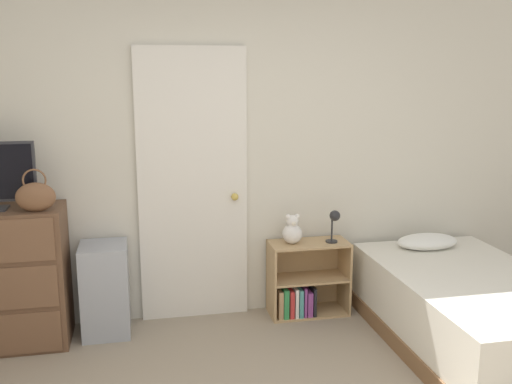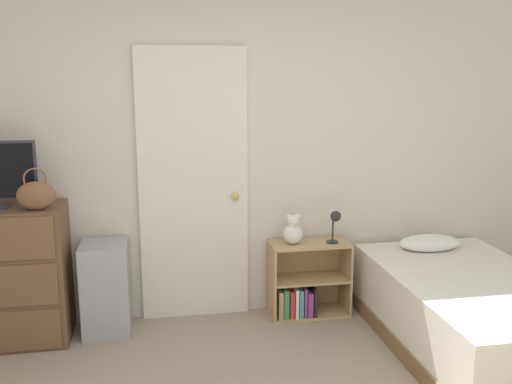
% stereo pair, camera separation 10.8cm
% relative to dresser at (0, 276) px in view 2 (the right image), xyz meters
% --- Properties ---
extents(wall_back, '(10.00, 0.06, 2.55)m').
position_rel_dresser_xyz_m(wall_back, '(1.56, 0.27, 0.79)').
color(wall_back, beige).
rests_on(wall_back, ground_plane).
extents(door_closed, '(0.82, 0.09, 2.07)m').
position_rel_dresser_xyz_m(door_closed, '(1.37, 0.22, 0.54)').
color(door_closed, silver).
rests_on(door_closed, ground_plane).
extents(dresser, '(0.91, 0.45, 0.98)m').
position_rel_dresser_xyz_m(dresser, '(0.00, 0.00, 0.00)').
color(dresser, brown).
rests_on(dresser, ground_plane).
extents(handbag, '(0.25, 0.11, 0.29)m').
position_rel_dresser_xyz_m(handbag, '(0.31, -0.13, 0.59)').
color(handbag, brown).
rests_on(handbag, dresser).
extents(storage_bin, '(0.34, 0.36, 0.67)m').
position_rel_dresser_xyz_m(storage_bin, '(0.70, 0.04, -0.15)').
color(storage_bin, '#999EA8').
rests_on(storage_bin, ground_plane).
extents(bookshelf, '(0.62, 0.29, 0.58)m').
position_rel_dresser_xyz_m(bookshelf, '(2.20, 0.08, -0.26)').
color(bookshelf, tan).
rests_on(bookshelf, ground_plane).
extents(teddy_bear, '(0.15, 0.15, 0.23)m').
position_rel_dresser_xyz_m(teddy_bear, '(2.11, 0.08, 0.20)').
color(teddy_bear, silver).
rests_on(teddy_bear, bookshelf).
extents(desk_lamp, '(0.10, 0.10, 0.26)m').
position_rel_dresser_xyz_m(desk_lamp, '(2.43, 0.04, 0.27)').
color(desk_lamp, '#262628').
rests_on(desk_lamp, bookshelf).
extents(bed, '(1.10, 1.84, 0.62)m').
position_rel_dresser_xyz_m(bed, '(3.19, -0.69, -0.23)').
color(bed, brown).
rests_on(bed, ground_plane).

